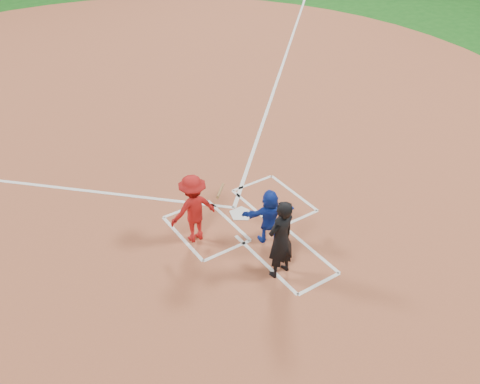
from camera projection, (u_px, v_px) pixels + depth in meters
ground at (241, 215)px, 12.65m from camera, size 120.00×120.00×0.00m
home_plate_dirt at (134, 118)px, 16.73m from camera, size 28.00×28.00×0.01m
home_plate at (241, 214)px, 12.64m from camera, size 0.60×0.60×0.02m
catcher at (270, 216)px, 11.53m from camera, size 1.24×0.78×1.28m
umpire at (281, 239)px, 10.50m from camera, size 0.71×0.51×1.79m
chalk_markings at (144, 127)px, 16.24m from camera, size 28.35×17.32×0.01m
batter_at_plate at (193, 209)px, 11.46m from camera, size 1.44×0.82×1.63m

